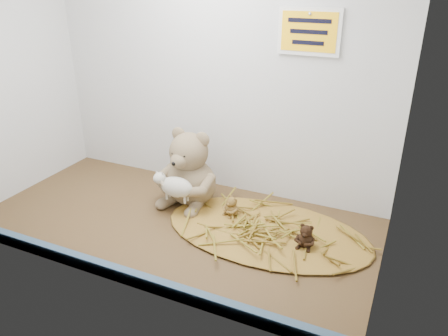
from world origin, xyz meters
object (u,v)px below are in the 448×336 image
at_px(toy_lamb, 177,187).
at_px(mini_teddy_brown, 306,235).
at_px(mini_teddy_tan, 232,205).
at_px(main_teddy, 190,167).

relative_size(toy_lamb, mini_teddy_brown, 2.01).
bearing_deg(mini_teddy_tan, mini_teddy_brown, 11.09).
relative_size(toy_lamb, mini_teddy_tan, 2.14).
xyz_separation_m(main_teddy, toy_lamb, (0.00, -0.09, -0.03)).
height_order(mini_teddy_tan, mini_teddy_brown, mini_teddy_brown).
distance_m(toy_lamb, mini_teddy_brown, 0.42).
bearing_deg(mini_teddy_tan, toy_lamb, -135.07).
xyz_separation_m(main_teddy, mini_teddy_brown, (0.42, -0.11, -0.08)).
bearing_deg(main_teddy, toy_lamb, -83.74).
distance_m(main_teddy, mini_teddy_tan, 0.19).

